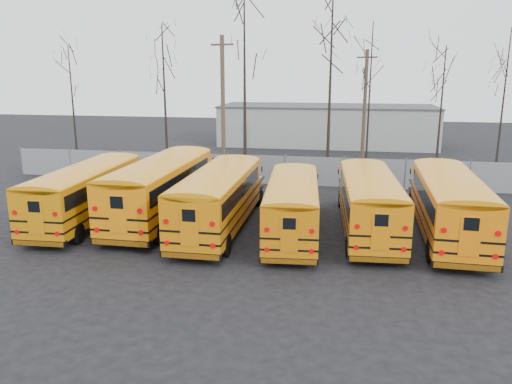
% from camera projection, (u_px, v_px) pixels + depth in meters
% --- Properties ---
extents(ground, '(120.00, 120.00, 0.00)m').
position_uv_depth(ground, '(252.00, 242.00, 22.94)').
color(ground, black).
rests_on(ground, ground).
extents(fence, '(40.00, 0.04, 2.00)m').
position_uv_depth(fence, '(285.00, 170.00, 34.17)').
color(fence, gray).
rests_on(fence, ground).
extents(distant_building, '(22.00, 8.00, 4.00)m').
position_uv_depth(distant_building, '(327.00, 126.00, 52.71)').
color(distant_building, '#999A95').
rests_on(distant_building, ground).
extents(bus_a, '(2.87, 10.80, 3.00)m').
position_uv_depth(bus_a, '(87.00, 188.00, 25.64)').
color(bus_a, black).
rests_on(bus_a, ground).
extents(bus_b, '(2.77, 11.76, 3.28)m').
position_uv_depth(bus_b, '(162.00, 184.00, 25.95)').
color(bus_b, black).
rests_on(bus_b, ground).
extents(bus_c, '(2.59, 11.06, 3.09)m').
position_uv_depth(bus_c, '(219.00, 194.00, 24.26)').
color(bus_c, black).
rests_on(bus_c, ground).
extents(bus_d, '(3.09, 10.21, 2.82)m').
position_uv_depth(bus_d, '(293.00, 202.00, 23.47)').
color(bus_d, black).
rests_on(bus_d, ground).
extents(bus_e, '(3.03, 10.71, 2.96)m').
position_uv_depth(bus_e, '(369.00, 198.00, 23.77)').
color(bus_e, black).
rests_on(bus_e, ground).
extents(bus_f, '(2.85, 11.12, 3.09)m').
position_uv_depth(bus_f, '(449.00, 200.00, 23.13)').
color(bus_f, black).
rests_on(bus_f, ground).
extents(utility_pole_left, '(1.79, 0.54, 10.18)m').
position_uv_depth(utility_pole_left, '(223.00, 104.00, 37.25)').
color(utility_pole_left, brown).
rests_on(utility_pole_left, ground).
extents(utility_pole_right, '(1.65, 0.45, 9.30)m').
position_uv_depth(utility_pole_right, '(365.00, 107.00, 40.37)').
color(utility_pole_right, '#493A29').
rests_on(utility_pole_right, ground).
extents(tree_0, '(0.26, 0.26, 9.58)m').
position_uv_depth(tree_0, '(73.00, 106.00, 41.32)').
color(tree_0, black).
rests_on(tree_0, ground).
extents(tree_1, '(0.26, 0.26, 10.84)m').
position_uv_depth(tree_1, '(165.00, 102.00, 36.56)').
color(tree_1, black).
rests_on(tree_1, ground).
extents(tree_2, '(0.26, 0.26, 12.42)m').
position_uv_depth(tree_2, '(245.00, 92.00, 35.11)').
color(tree_2, black).
rests_on(tree_2, ground).
extents(tree_3, '(0.26, 0.26, 12.56)m').
position_uv_depth(tree_3, '(330.00, 91.00, 33.93)').
color(tree_3, black).
rests_on(tree_3, ground).
extents(tree_4, '(0.26, 0.26, 11.04)m').
position_uv_depth(tree_4, '(369.00, 101.00, 36.37)').
color(tree_4, black).
rests_on(tree_4, ground).
extents(tree_5, '(0.26, 0.26, 9.24)m').
position_uv_depth(tree_5, '(440.00, 117.00, 33.24)').
color(tree_5, black).
rests_on(tree_5, ground).
extents(tree_6, '(0.26, 0.26, 10.52)m').
position_uv_depth(tree_6, '(503.00, 106.00, 35.05)').
color(tree_6, black).
rests_on(tree_6, ground).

